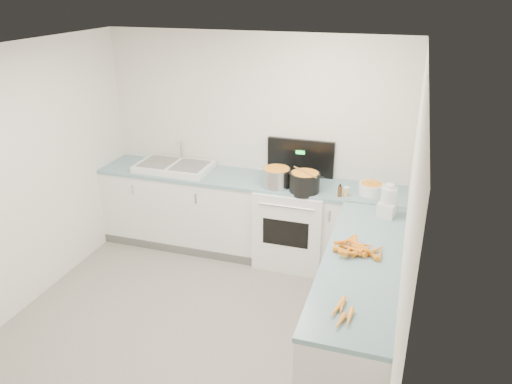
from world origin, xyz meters
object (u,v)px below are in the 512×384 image
(extract_bottle, at_px, (340,191))
(spice_jar, at_px, (346,192))
(steel_pot, at_px, (276,178))
(black_pot, at_px, (305,183))
(stove, at_px, (293,222))
(sink, at_px, (174,166))
(mixing_bowl, at_px, (371,189))
(food_processor, at_px, (388,202))

(extract_bottle, xyz_separation_m, spice_jar, (0.06, 0.02, -0.01))
(steel_pot, xyz_separation_m, black_pot, (0.32, -0.04, -0.00))
(steel_pot, relative_size, spice_jar, 3.61)
(stove, distance_m, black_pot, 0.60)
(sink, distance_m, spice_jar, 2.05)
(black_pot, distance_m, mixing_bowl, 0.69)
(steel_pot, bearing_deg, stove, 36.66)
(black_pot, xyz_separation_m, mixing_bowl, (0.68, 0.13, -0.03))
(stove, bearing_deg, black_pot, -46.95)
(black_pot, distance_m, food_processor, 0.94)
(stove, relative_size, extract_bottle, 12.14)
(sink, distance_m, extract_bottle, 1.99)
(stove, xyz_separation_m, steel_pot, (-0.17, -0.12, 0.56))
(stove, relative_size, mixing_bowl, 5.30)
(stove, distance_m, steel_pot, 0.60)
(black_pot, bearing_deg, food_processor, -21.52)
(stove, height_order, steel_pot, stove)
(sink, distance_m, steel_pot, 1.29)
(food_processor, bearing_deg, extract_bottle, 147.43)
(black_pot, height_order, spice_jar, black_pot)
(steel_pot, bearing_deg, mixing_bowl, 5.47)
(black_pot, relative_size, extract_bottle, 2.82)
(stove, relative_size, sink, 1.58)
(steel_pot, height_order, black_pot, steel_pot)
(sink, height_order, food_processor, food_processor)
(stove, distance_m, extract_bottle, 0.76)
(extract_bottle, relative_size, spice_jar, 1.31)
(sink, bearing_deg, steel_pot, -6.25)
(sink, xyz_separation_m, extract_bottle, (1.98, -0.20, 0.02))
(stove, distance_m, spice_jar, 0.79)
(food_processor, bearing_deg, spice_jar, 141.90)
(steel_pot, relative_size, food_processor, 0.98)
(sink, xyz_separation_m, steel_pot, (1.28, -0.14, 0.06))
(extract_bottle, bearing_deg, spice_jar, 21.61)
(steel_pot, bearing_deg, sink, 173.75)
(sink, bearing_deg, stove, -0.62)
(stove, xyz_separation_m, extract_bottle, (0.53, -0.19, 0.52))
(stove, xyz_separation_m, black_pot, (0.15, -0.16, 0.56))
(food_processor, bearing_deg, sink, 168.12)
(stove, bearing_deg, food_processor, -26.28)
(stove, height_order, black_pot, stove)
(mixing_bowl, bearing_deg, food_processor, -67.77)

